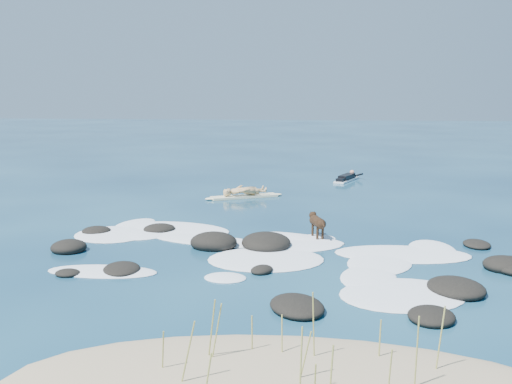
# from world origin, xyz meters

# --- Properties ---
(ground) EXTENTS (160.00, 160.00, 0.00)m
(ground) POSITION_xyz_m (0.00, 0.00, 0.00)
(ground) COLOR #0A2642
(ground) RESTS_ON ground
(dune_grass) EXTENTS (4.22, 1.89, 1.22)m
(dune_grass) POSITION_xyz_m (0.01, -7.92, 0.62)
(dune_grass) COLOR #9B9C4B
(dune_grass) RESTS_ON ground
(reef_rocks) EXTENTS (14.28, 7.55, 0.58)m
(reef_rocks) POSITION_xyz_m (0.01, -1.35, 0.10)
(reef_rocks) COLOR black
(reef_rocks) RESTS_ON ground
(breaking_foam) EXTENTS (12.01, 8.40, 0.12)m
(breaking_foam) POSITION_xyz_m (-1.18, -0.35, 0.01)
(breaking_foam) COLOR white
(breaking_foam) RESTS_ON ground
(standing_surfer_rig) EXTENTS (3.19, 1.81, 1.94)m
(standing_surfer_rig) POSITION_xyz_m (-2.89, 7.70, 0.77)
(standing_surfer_rig) COLOR #F3F0C3
(standing_surfer_rig) RESTS_ON ground
(paddling_surfer_rig) EXTENTS (1.54, 2.51, 0.44)m
(paddling_surfer_rig) POSITION_xyz_m (1.58, 13.02, 0.15)
(paddling_surfer_rig) COLOR white
(paddling_surfer_rig) RESTS_ON ground
(dog) EXTENTS (0.59, 1.20, 0.79)m
(dog) POSITION_xyz_m (0.22, 1.14, 0.53)
(dog) COLOR black
(dog) RESTS_ON ground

